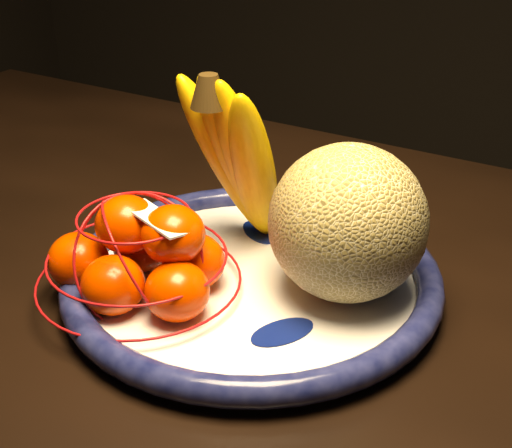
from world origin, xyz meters
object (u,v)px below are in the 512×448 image
at_px(fruit_bowl, 252,277).
at_px(mandarin_bag, 142,258).
at_px(cantaloupe, 348,223).
at_px(dining_table, 182,330).
at_px(banana_bunch, 240,153).

bearing_deg(fruit_bowl, mandarin_bag, -142.25).
height_order(fruit_bowl, cantaloupe, cantaloupe).
xyz_separation_m(dining_table, banana_bunch, (0.05, 0.05, 0.20)).
height_order(dining_table, banana_bunch, banana_bunch).
distance_m(fruit_bowl, cantaloupe, 0.12).
bearing_deg(cantaloupe, fruit_bowl, -170.89).
height_order(banana_bunch, mandarin_bag, banana_bunch).
bearing_deg(banana_bunch, cantaloupe, 4.23).
bearing_deg(banana_bunch, dining_table, -112.89).
relative_size(dining_table, mandarin_bag, 6.80).
xyz_separation_m(fruit_bowl, cantaloupe, (0.09, 0.01, 0.07)).
xyz_separation_m(dining_table, cantaloupe, (0.18, 0.01, 0.17)).
xyz_separation_m(cantaloupe, banana_bunch, (-0.13, 0.04, 0.03)).
bearing_deg(mandarin_bag, cantaloupe, 24.51).
xyz_separation_m(dining_table, fruit_bowl, (0.09, -0.01, 0.09)).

